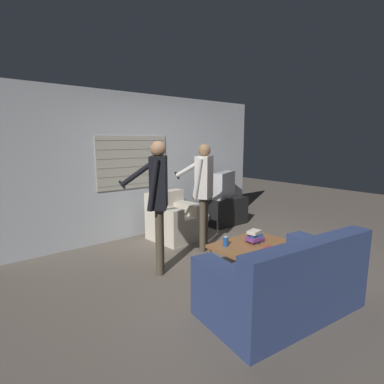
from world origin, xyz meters
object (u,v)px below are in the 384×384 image
(floor_fan, at_px, (203,221))
(couch_blue, at_px, (285,284))
(armchair_beige, at_px, (174,220))
(person_right_standing, at_px, (203,185))
(coffee_table, at_px, (250,246))
(tv, at_px, (224,185))
(book_stack, at_px, (255,237))
(person_left_standing, at_px, (158,192))
(soda_can, at_px, (226,241))
(spare_remote, at_px, (254,243))

(floor_fan, bearing_deg, couch_blue, -114.08)
(couch_blue, xyz_separation_m, armchair_beige, (0.48, 2.62, 0.02))
(floor_fan, bearing_deg, person_right_standing, -130.63)
(coffee_table, relative_size, floor_fan, 2.49)
(armchair_beige, height_order, person_right_standing, person_right_standing)
(tv, relative_size, book_stack, 3.37)
(tv, relative_size, floor_fan, 1.95)
(person_left_standing, height_order, person_right_standing, person_left_standing)
(couch_blue, bearing_deg, coffee_table, 67.59)
(armchair_beige, height_order, book_stack, armchair_beige)
(book_stack, bearing_deg, tv, 55.42)
(person_left_standing, bearing_deg, book_stack, -87.90)
(coffee_table, distance_m, person_right_standing, 1.23)
(armchair_beige, bearing_deg, soda_can, 72.36)
(tv, relative_size, person_left_standing, 0.46)
(tv, relative_size, person_right_standing, 0.47)
(book_stack, height_order, spare_remote, book_stack)
(couch_blue, bearing_deg, person_right_standing, 81.14)
(soda_can, xyz_separation_m, floor_fan, (1.03, 1.65, -0.26))
(person_right_standing, height_order, book_stack, person_right_standing)
(soda_can, bearing_deg, couch_blue, -98.17)
(couch_blue, relative_size, tv, 2.16)
(person_right_standing, distance_m, floor_fan, 1.32)
(coffee_table, relative_size, person_left_standing, 0.59)
(book_stack, distance_m, spare_remote, 0.08)
(couch_blue, distance_m, floor_fan, 2.88)
(coffee_table, xyz_separation_m, floor_fan, (0.70, 1.77, -0.17))
(person_left_standing, xyz_separation_m, spare_remote, (0.99, -0.78, -0.68))
(person_right_standing, bearing_deg, soda_can, -146.26)
(coffee_table, relative_size, soda_can, 8.08)
(coffee_table, bearing_deg, armchair_beige, 89.70)
(couch_blue, xyz_separation_m, book_stack, (0.55, 0.85, 0.16))
(armchair_beige, xyz_separation_m, coffee_table, (-0.01, -1.77, 0.02))
(person_right_standing, distance_m, book_stack, 1.17)
(couch_blue, distance_m, armchair_beige, 2.66)
(person_left_standing, distance_m, floor_fan, 2.15)
(armchair_beige, height_order, spare_remote, armchair_beige)
(tv, distance_m, soda_can, 2.50)
(coffee_table, distance_m, soda_can, 0.37)
(couch_blue, relative_size, soda_can, 13.65)
(coffee_table, bearing_deg, book_stack, -5.88)
(coffee_table, relative_size, person_right_standing, 0.60)
(person_right_standing, relative_size, floor_fan, 4.12)
(book_stack, relative_size, soda_can, 1.88)
(person_right_standing, bearing_deg, couch_blue, -138.64)
(armchair_beige, xyz_separation_m, soda_can, (-0.34, -1.64, 0.12))
(soda_can, relative_size, spare_remote, 0.97)
(person_left_standing, xyz_separation_m, book_stack, (1.03, -0.75, -0.61))
(tv, relative_size, spare_remote, 6.16)
(person_left_standing, distance_m, spare_remote, 1.43)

